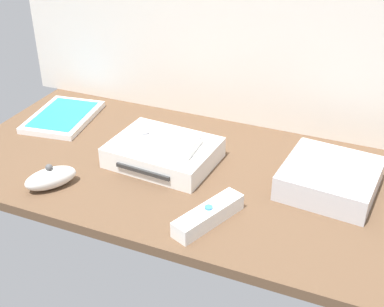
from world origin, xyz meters
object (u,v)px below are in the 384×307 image
object	(u,v)px
remote_wand	(208,215)
remote_classic_pad	(161,142)
game_case	(63,117)
remote_nunchuk	(51,178)
game_console	(163,152)
mini_computer	(330,178)

from	to	relation	value
remote_wand	remote_classic_pad	xyz separation A→B (cm)	(-15.78, 14.10, 3.90)
game_case	remote_nunchuk	world-z (taller)	remote_nunchuk
game_console	remote_wand	xyz separation A→B (cm)	(16.00, -15.30, -0.69)
game_console	remote_nunchuk	xyz separation A→B (cm)	(-15.82, -16.86, -0.16)
remote_wand	game_console	bearing A→B (deg)	158.17
mini_computer	game_case	world-z (taller)	mini_computer
game_case	remote_wand	bearing A→B (deg)	-34.67
game_console	remote_nunchuk	distance (cm)	23.12
game_console	remote_nunchuk	bearing A→B (deg)	-129.20
mini_computer	remote_nunchuk	world-z (taller)	mini_computer
mini_computer	remote_classic_pad	bearing A→B (deg)	-172.73
mini_computer	game_case	size ratio (longest dim) A/B	0.89
mini_computer	remote_classic_pad	world-z (taller)	remote_classic_pad
remote_wand	remote_nunchuk	size ratio (longest dim) A/B	1.41
remote_classic_pad	remote_wand	bearing A→B (deg)	-43.51
remote_wand	game_case	bearing A→B (deg)	175.28
remote_wand	remote_classic_pad	bearing A→B (deg)	160.11
mini_computer	remote_classic_pad	size ratio (longest dim) A/B	1.26
remote_nunchuk	mini_computer	bearing A→B (deg)	57.45
game_case	remote_wand	world-z (taller)	remote_wand
game_case	remote_classic_pad	world-z (taller)	remote_classic_pad
game_case	remote_wand	distance (cm)	52.35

